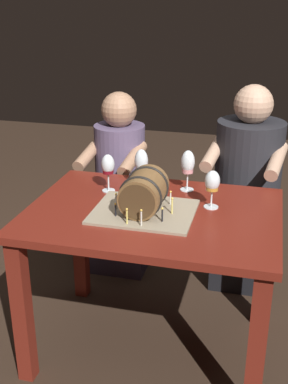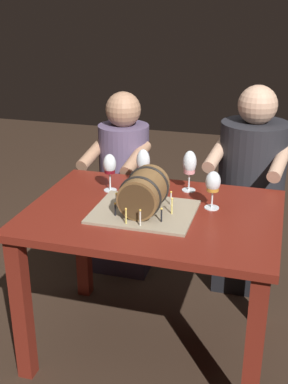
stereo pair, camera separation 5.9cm
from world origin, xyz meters
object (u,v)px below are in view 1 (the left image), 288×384
(dining_table, at_px, (153,236))
(wine_glass_red, at_px, (108,166))
(wine_glass_rose, at_px, (188,164))
(wine_glass_amber, at_px, (212,183))
(wine_glass_white, at_px, (141,163))
(person_seated_right, at_px, (246,194))
(barrel_cake, at_px, (144,196))
(person_seated_left, at_px, (120,194))

(dining_table, height_order, wine_glass_red, wine_glass_red)
(wine_glass_rose, relative_size, wine_glass_amber, 1.16)
(wine_glass_white, xyz_separation_m, person_seated_right, (0.50, 0.46, -0.30))
(dining_table, relative_size, wine_glass_rose, 5.53)
(barrel_cake, relative_size, wine_glass_rose, 2.18)
(barrel_cake, distance_m, wine_glass_rose, 0.35)
(wine_glass_amber, bearing_deg, wine_glass_rose, 128.27)
(wine_glass_white, bearing_deg, barrel_cake, -73.12)
(wine_glass_rose, bearing_deg, wine_glass_white, -175.87)
(dining_table, distance_m, person_seated_left, 0.82)
(person_seated_left, bearing_deg, dining_table, -62.35)
(barrel_cake, height_order, wine_glass_amber, barrel_cake)
(wine_glass_amber, bearing_deg, wine_glass_red, 172.07)
(barrel_cake, height_order, wine_glass_red, barrel_cake)
(wine_glass_rose, bearing_deg, dining_table, -110.60)
(wine_glass_white, bearing_deg, wine_glass_rose, 4.13)
(wine_glass_white, xyz_separation_m, person_seated_left, (-0.25, 0.46, -0.37))
(person_seated_right, bearing_deg, person_seated_left, -179.93)
(dining_table, distance_m, wine_glass_rose, 0.40)
(wine_glass_white, bearing_deg, person_seated_left, 119.16)
(barrel_cake, height_order, person_seated_right, person_seated_right)
(dining_table, height_order, barrel_cake, barrel_cake)
(wine_glass_rose, height_order, person_seated_left, person_seated_left)
(dining_table, relative_size, person_seated_left, 1.00)
(person_seated_left, bearing_deg, wine_glass_white, -60.84)
(dining_table, distance_m, barrel_cake, 0.22)
(barrel_cake, bearing_deg, wine_glass_rose, 66.40)
(person_seated_right, bearing_deg, wine_glass_white, -137.53)
(person_seated_left, bearing_deg, person_seated_right, 0.07)
(wine_glass_white, bearing_deg, dining_table, -65.06)
(wine_glass_white, xyz_separation_m, wine_glass_red, (-0.14, -0.09, 0.00))
(wine_glass_rose, bearing_deg, barrel_cake, -113.60)
(dining_table, height_order, wine_glass_amber, wine_glass_amber)
(dining_table, xyz_separation_m, wine_glass_rose, (0.11, 0.28, 0.27))
(wine_glass_amber, bearing_deg, dining_table, -157.85)
(wine_glass_white, relative_size, wine_glass_rose, 0.96)
(barrel_cake, distance_m, wine_glass_white, 0.32)
(wine_glass_white, height_order, wine_glass_rose, wine_glass_rose)
(person_seated_right, bearing_deg, barrel_cake, -118.40)
(wine_glass_white, relative_size, wine_glass_red, 1.05)
(dining_table, xyz_separation_m, barrel_cake, (-0.03, -0.03, 0.21))
(wine_glass_red, bearing_deg, wine_glass_rose, 16.35)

